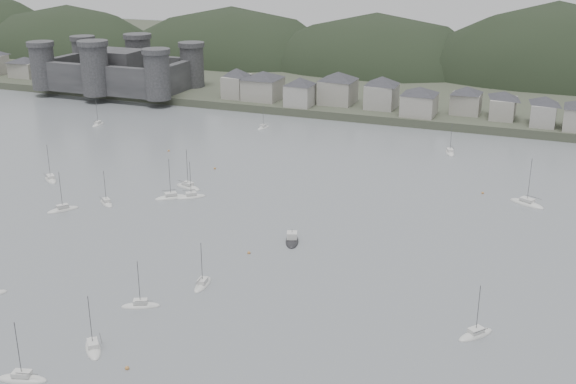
% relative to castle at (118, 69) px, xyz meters
% --- Properties ---
extents(far_shore_land, '(900.00, 250.00, 3.00)m').
position_rel_castle_xyz_m(far_shore_land, '(120.00, 115.20, -9.46)').
color(far_shore_land, '#383D2D').
rests_on(far_shore_land, ground).
extents(forested_ridge, '(851.55, 103.94, 102.57)m').
position_rel_castle_xyz_m(forested_ridge, '(124.83, 89.60, -22.25)').
color(forested_ridge, black).
rests_on(forested_ridge, ground).
extents(castle, '(66.00, 43.00, 20.00)m').
position_rel_castle_xyz_m(castle, '(0.00, 0.00, 0.00)').
color(castle, '#2E2E30').
rests_on(castle, far_shore_land).
extents(waterfront_town, '(451.48, 28.46, 12.92)m').
position_rel_castle_xyz_m(waterfront_town, '(170.59, 3.54, -2.30)').
color(waterfront_town, gray).
rests_on(waterfront_town, far_shore_land).
extents(moored_fleet, '(222.67, 162.01, 12.97)m').
position_rel_castle_xyz_m(moored_fleet, '(111.73, -113.71, -10.79)').
color(moored_fleet, silver).
rests_on(moored_fleet, ground).
extents(motor_launch_far, '(5.40, 8.43, 3.90)m').
position_rel_castle_xyz_m(motor_launch_far, '(126.76, -119.29, -10.67)').
color(motor_launch_far, black).
rests_on(motor_launch_far, ground).
extents(mooring_buoys, '(173.57, 132.46, 0.70)m').
position_rel_castle_xyz_m(mooring_buoys, '(117.81, -123.92, -10.81)').
color(mooring_buoys, '#B1773B').
rests_on(mooring_buoys, ground).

